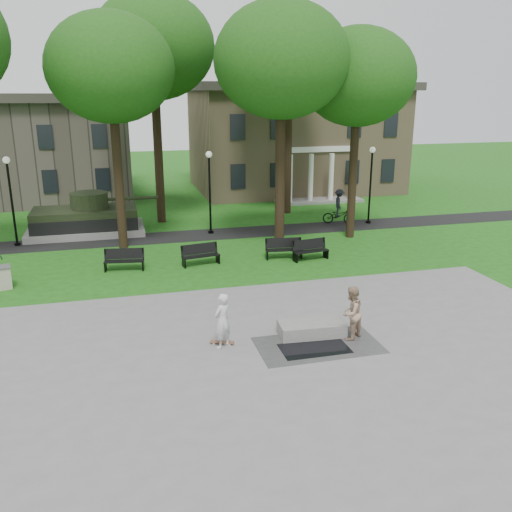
{
  "coord_description": "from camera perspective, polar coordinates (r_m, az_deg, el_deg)",
  "views": [
    {
      "loc": [
        -4.68,
        -17.95,
        7.87
      ],
      "look_at": [
        0.72,
        2.72,
        1.4
      ],
      "focal_mm": 38.0,
      "sensor_mm": 36.0,
      "label": 1
    }
  ],
  "objects": [
    {
      "name": "building_left",
      "position": [
        45.1,
        -23.0,
        10.11
      ],
      "size": [
        15.0,
        10.0,
        7.2
      ],
      "primitive_type": "cube",
      "color": "#4C443D",
      "rests_on": "ground"
    },
    {
      "name": "skateboarder",
      "position": [
        17.31,
        -3.56,
        -6.81
      ],
      "size": [
        0.79,
        0.75,
        1.82
      ],
      "primitive_type": "imported",
      "rotation": [
        0.0,
        0.0,
        3.79
      ],
      "color": "silver",
      "rests_on": "plaza"
    },
    {
      "name": "tank_monument",
      "position": [
        32.76,
        -17.44,
        3.71
      ],
      "size": [
        7.45,
        3.4,
        2.4
      ],
      "color": "gray",
      "rests_on": "ground"
    },
    {
      "name": "friend_watching",
      "position": [
        18.14,
        9.98,
        -5.91
      ],
      "size": [
        1.12,
        1.06,
        1.82
      ],
      "primitive_type": "imported",
      "rotation": [
        0.0,
        0.0,
        3.73
      ],
      "color": "tan",
      "rests_on": "plaza"
    },
    {
      "name": "lamp_right",
      "position": [
        34.22,
        11.99,
        7.95
      ],
      "size": [
        0.36,
        0.36,
        4.73
      ],
      "color": "black",
      "rests_on": "ground"
    },
    {
      "name": "cyclist",
      "position": [
        34.16,
        8.72,
        4.85
      ],
      "size": [
        2.07,
        1.32,
        2.16
      ],
      "rotation": [
        0.0,
        0.0,
        1.21
      ],
      "color": "black",
      "rests_on": "ground"
    },
    {
      "name": "tree_1",
      "position": [
        28.47,
        -15.06,
        18.49
      ],
      "size": [
        6.2,
        6.2,
        11.63
      ],
      "color": "black",
      "rests_on": "ground"
    },
    {
      "name": "park_bench_0",
      "position": [
        25.61,
        -13.73,
        -0.32
      ],
      "size": [
        1.85,
        0.78,
        1.0
      ],
      "rotation": [
        0.0,
        0.0,
        -0.15
      ],
      "color": "black",
      "rests_on": "ground"
    },
    {
      "name": "skateboard",
      "position": [
        17.88,
        -3.59,
        -9.11
      ],
      "size": [
        0.8,
        0.49,
        0.07
      ],
      "primitive_type": "cube",
      "rotation": [
        0.0,
        0.0,
        -0.4
      ],
      "color": "brown",
      "rests_on": "plaza"
    },
    {
      "name": "lamp_mid",
      "position": [
        31.11,
        -4.9,
        7.39
      ],
      "size": [
        0.36,
        0.36,
        4.73
      ],
      "color": "black",
      "rests_on": "ground"
    },
    {
      "name": "tree_2",
      "position": [
        27.72,
        2.7,
        19.82
      ],
      "size": [
        6.6,
        6.6,
        12.16
      ],
      "color": "black",
      "rests_on": "ground"
    },
    {
      "name": "footpath",
      "position": [
        31.32,
        -5.58,
        2.23
      ],
      "size": [
        44.0,
        2.6,
        0.01
      ],
      "primitive_type": "cube",
      "color": "black",
      "rests_on": "ground"
    },
    {
      "name": "lamp_left",
      "position": [
        31.13,
        -24.41,
        5.96
      ],
      "size": [
        0.36,
        0.36,
        4.73
      ],
      "color": "black",
      "rests_on": "ground"
    },
    {
      "name": "trash_bin",
      "position": [
        24.91,
        -25.09,
        -2.04
      ],
      "size": [
        0.8,
        0.8,
        0.96
      ],
      "rotation": [
        0.0,
        0.0,
        0.25
      ],
      "color": "#B9B399",
      "rests_on": "ground"
    },
    {
      "name": "plaza",
      "position": [
        15.86,
        4.65,
        -12.93
      ],
      "size": [
        22.0,
        16.0,
        0.02
      ],
      "primitive_type": "cube",
      "color": "gray",
      "rests_on": "ground"
    },
    {
      "name": "building_right",
      "position": [
        46.47,
        3.91,
        12.46
      ],
      "size": [
        17.0,
        12.0,
        8.6
      ],
      "color": "#9E8460",
      "rests_on": "ground"
    },
    {
      "name": "park_bench_2",
      "position": [
        26.7,
        2.91,
        0.85
      ],
      "size": [
        1.84,
        0.73,
        1.0
      ],
      "rotation": [
        0.0,
        0.0,
        -0.12
      ],
      "color": "black",
      "rests_on": "ground"
    },
    {
      "name": "park_bench_3",
      "position": [
        26.58,
        5.73,
        0.71
      ],
      "size": [
        1.85,
        0.8,
        1.0
      ],
      "rotation": [
        0.0,
        0.0,
        0.16
      ],
      "color": "black",
      "rests_on": "ground"
    },
    {
      "name": "ground",
      "position": [
        20.15,
        -0.03,
        -6.14
      ],
      "size": [
        120.0,
        120.0,
        0.0
      ],
      "primitive_type": "plane",
      "color": "#1D5012",
      "rests_on": "ground"
    },
    {
      "name": "tree_3",
      "position": [
        30.25,
        10.67,
        17.95
      ],
      "size": [
        6.0,
        6.0,
        11.19
      ],
      "color": "black",
      "rests_on": "ground"
    },
    {
      "name": "park_bench_1",
      "position": [
        25.8,
        -5.86,
        0.21
      ],
      "size": [
        1.85,
        0.83,
        1.0
      ],
      "rotation": [
        0.0,
        0.0,
        0.18
      ],
      "color": "black",
      "rests_on": "ground"
    },
    {
      "name": "puddle",
      "position": [
        17.65,
        6.19,
        -9.66
      ],
      "size": [
        2.2,
        1.2,
        0.0
      ],
      "primitive_type": "cube",
      "color": "black",
      "rests_on": "plaza"
    },
    {
      "name": "tree_5",
      "position": [
        36.26,
        3.54,
        19.66
      ],
      "size": [
        6.4,
        6.4,
        12.44
      ],
      "color": "black",
      "rests_on": "ground"
    },
    {
      "name": "tree_4",
      "position": [
        34.15,
        -10.81,
        20.81
      ],
      "size": [
        7.2,
        7.2,
        13.5
      ],
      "color": "black",
      "rests_on": "ground"
    },
    {
      "name": "concrete_block",
      "position": [
        18.49,
        5.87,
        -7.61
      ],
      "size": [
        2.26,
        1.15,
        0.45
      ],
      "primitive_type": "cube",
      "rotation": [
        0.0,
        0.0,
        -0.07
      ],
      "color": "gray",
      "rests_on": "plaza"
    }
  ]
}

